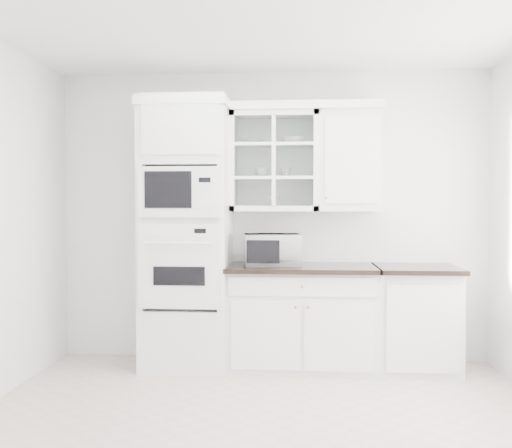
{
  "coord_description": "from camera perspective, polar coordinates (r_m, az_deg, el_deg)",
  "views": [
    {
      "loc": [
        0.24,
        -3.63,
        1.46
      ],
      "look_at": [
        -0.1,
        1.05,
        1.3
      ],
      "focal_mm": 40.0,
      "sensor_mm": 36.0,
      "label": 1
    }
  ],
  "objects": [
    {
      "name": "cup_b",
      "position": [
        5.24,
        2.97,
        5.19
      ],
      "size": [
        0.1,
        0.1,
        0.09
      ],
      "primitive_type": "imported",
      "rotation": [
        0.0,
        0.0,
        -0.01
      ],
      "color": "white",
      "rests_on": "upper_cabinet_glass"
    },
    {
      "name": "extra_base_cabinet",
      "position": [
        5.28,
        15.64,
        -9.01
      ],
      "size": [
        0.72,
        0.67,
        0.92
      ],
      "color": "white",
      "rests_on": "ground"
    },
    {
      "name": "ground",
      "position": [
        3.92,
        0.36,
        -19.85
      ],
      "size": [
        4.0,
        3.5,
        0.01
      ],
      "primitive_type": "cube",
      "color": "#BEAEA2",
      "rests_on": "ground"
    },
    {
      "name": "oven_column",
      "position": [
        5.15,
        -6.93,
        -0.95
      ],
      "size": [
        0.76,
        0.68,
        2.4
      ],
      "color": "white",
      "rests_on": "ground"
    },
    {
      "name": "cup_a",
      "position": [
        5.25,
        0.59,
        5.17
      ],
      "size": [
        0.12,
        0.12,
        0.09
      ],
      "primitive_type": "imported",
      "rotation": [
        0.0,
        0.0,
        -0.1
      ],
      "color": "white",
      "rests_on": "upper_cabinet_glass"
    },
    {
      "name": "bowl_a",
      "position": [
        5.26,
        -0.4,
        8.23
      ],
      "size": [
        0.25,
        0.25,
        0.05
      ],
      "primitive_type": "imported",
      "rotation": [
        0.0,
        0.0,
        -0.33
      ],
      "color": "white",
      "rests_on": "upper_cabinet_glass"
    },
    {
      "name": "crown_molding",
      "position": [
        5.27,
        0.69,
        11.51
      ],
      "size": [
        2.14,
        0.38,
        0.07
      ],
      "primitive_type": "cube",
      "color": "white",
      "rests_on": "room_shell"
    },
    {
      "name": "upper_cabinet_solid",
      "position": [
        5.25,
        9.29,
        6.19
      ],
      "size": [
        0.55,
        0.33,
        0.9
      ],
      "primitive_type": "cube",
      "color": "white",
      "rests_on": "room_shell"
    },
    {
      "name": "room_shell",
      "position": [
        4.08,
        0.77,
        6.44
      ],
      "size": [
        4.0,
        3.5,
        2.7
      ],
      "color": "white",
      "rests_on": "ground"
    },
    {
      "name": "countertop_microwave",
      "position": [
        5.06,
        1.6,
        -2.57
      ],
      "size": [
        0.54,
        0.47,
        0.28
      ],
      "primitive_type": "imported",
      "rotation": [
        0.0,
        0.0,
        3.28
      ],
      "color": "white",
      "rests_on": "base_cabinet_run"
    },
    {
      "name": "bowl_b",
      "position": [
        5.26,
        3.8,
        8.31
      ],
      "size": [
        0.25,
        0.25,
        0.06
      ],
      "primitive_type": "imported",
      "rotation": [
        0.0,
        0.0,
        0.2
      ],
      "color": "white",
      "rests_on": "upper_cabinet_glass"
    },
    {
      "name": "base_cabinet_run",
      "position": [
        5.18,
        4.58,
        -9.16
      ],
      "size": [
        1.32,
        0.67,
        0.92
      ],
      "color": "white",
      "rests_on": "ground"
    },
    {
      "name": "upper_cabinet_glass",
      "position": [
        5.23,
        1.86,
        6.23
      ],
      "size": [
        0.8,
        0.33,
        0.9
      ],
      "color": "white",
      "rests_on": "room_shell"
    }
  ]
}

